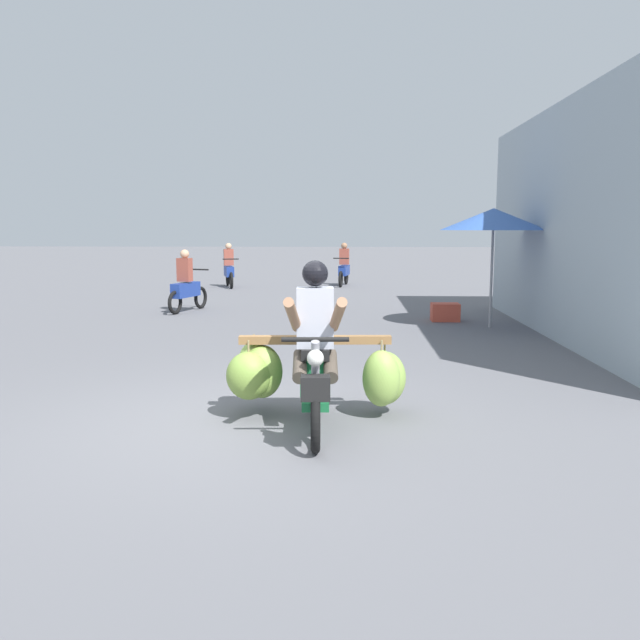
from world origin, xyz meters
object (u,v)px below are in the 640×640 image
object	(u,v)px
motorbike_main_loaded	(312,368)
motorbike_distant_ahead_left	(229,269)
motorbike_distant_ahead_right	(186,287)
motorbike_distant_far_ahead	(344,268)
market_umbrella_near_shop	(493,219)
produce_crate	(445,312)

from	to	relation	value
motorbike_main_loaded	motorbike_distant_ahead_left	world-z (taller)	motorbike_main_loaded
motorbike_main_loaded	motorbike_distant_ahead_right	xyz separation A→B (m)	(-3.30, 8.26, 0.05)
motorbike_main_loaded	motorbike_distant_ahead_right	world-z (taller)	motorbike_main_loaded
motorbike_distant_far_ahead	motorbike_main_loaded	bearing A→B (deg)	-90.72
market_umbrella_near_shop	motorbike_distant_far_ahead	bearing A→B (deg)	107.63
motorbike_main_loaded	market_umbrella_near_shop	bearing A→B (deg)	63.96
motorbike_distant_ahead_right	motorbike_distant_far_ahead	distance (m)	7.75
motorbike_main_loaded	market_umbrella_near_shop	world-z (taller)	market_umbrella_near_shop
motorbike_distant_ahead_right	market_umbrella_near_shop	world-z (taller)	market_umbrella_near_shop
motorbike_distant_ahead_right	market_umbrella_near_shop	bearing A→B (deg)	-17.84
motorbike_distant_far_ahead	motorbike_distant_ahead_right	bearing A→B (deg)	-116.75
motorbike_distant_far_ahead	produce_crate	bearing A→B (deg)	-75.40
motorbike_main_loaded	motorbike_distant_ahead_right	size ratio (longest dim) A/B	1.17
motorbike_distant_ahead_left	motorbike_distant_far_ahead	bearing A→B (deg)	10.66
motorbike_distant_ahead_left	motorbike_distant_ahead_right	size ratio (longest dim) A/B	1.00
motorbike_distant_ahead_right	market_umbrella_near_shop	xyz separation A→B (m)	(6.33, -2.04, 1.47)
motorbike_distant_ahead_left	motorbike_distant_ahead_right	world-z (taller)	same
motorbike_distant_far_ahead	market_umbrella_near_shop	bearing A→B (deg)	-72.37
produce_crate	motorbike_distant_far_ahead	bearing A→B (deg)	104.60
motorbike_main_loaded	produce_crate	bearing A→B (deg)	71.81
market_umbrella_near_shop	produce_crate	xyz separation A→B (m)	(-0.73, 0.82, -1.85)
motorbike_distant_far_ahead	market_umbrella_near_shop	size ratio (longest dim) A/B	0.72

